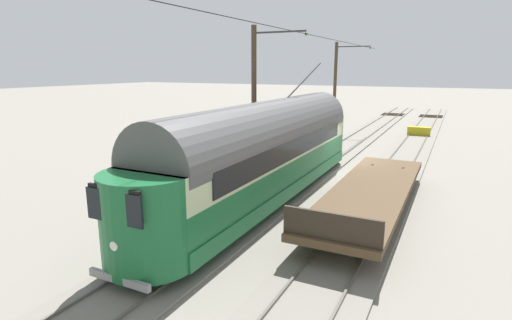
{
  "coord_description": "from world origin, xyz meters",
  "views": [
    {
      "loc": [
        -4.94,
        20.73,
        5.63
      ],
      "look_at": [
        2.61,
        5.64,
        1.78
      ],
      "focal_mm": 28.36,
      "sensor_mm": 36.0,
      "label": 1
    }
  ],
  "objects_px": {
    "vintage_streetcar": "(267,150)",
    "track_end_bumper": "(419,132)",
    "catenary_pole_mid_near": "(255,97)",
    "catenary_pole_foreground": "(336,86)",
    "flatcar_adjacent": "(370,192)"
  },
  "relations": [
    {
      "from": "catenary_pole_foreground",
      "to": "vintage_streetcar",
      "type": "bearing_deg",
      "value": 97.86
    },
    {
      "from": "track_end_bumper",
      "to": "catenary_pole_foreground",
      "type": "bearing_deg",
      "value": 6.03
    },
    {
      "from": "catenary_pole_mid_near",
      "to": "track_end_bumper",
      "type": "bearing_deg",
      "value": -113.15
    },
    {
      "from": "flatcar_adjacent",
      "to": "catenary_pole_foreground",
      "type": "height_order",
      "value": "catenary_pole_foreground"
    },
    {
      "from": "track_end_bumper",
      "to": "catenary_pole_mid_near",
      "type": "bearing_deg",
      "value": 66.85
    },
    {
      "from": "vintage_streetcar",
      "to": "catenary_pole_mid_near",
      "type": "xyz_separation_m",
      "value": [
        2.81,
        -4.49,
        1.83
      ]
    },
    {
      "from": "flatcar_adjacent",
      "to": "catenary_pole_foreground",
      "type": "distance_m",
      "value": 21.38
    },
    {
      "from": "catenary_pole_mid_near",
      "to": "track_end_bumper",
      "type": "xyz_separation_m",
      "value": [
        -7.09,
        -16.59,
        -3.69
      ]
    },
    {
      "from": "catenary_pole_foreground",
      "to": "catenary_pole_mid_near",
      "type": "distance_m",
      "value": 15.84
    },
    {
      "from": "catenary_pole_mid_near",
      "to": "catenary_pole_foreground",
      "type": "bearing_deg",
      "value": -90.0
    },
    {
      "from": "catenary_pole_foreground",
      "to": "catenary_pole_mid_near",
      "type": "bearing_deg",
      "value": 90.0
    },
    {
      "from": "catenary_pole_foreground",
      "to": "track_end_bumper",
      "type": "bearing_deg",
      "value": -173.97
    },
    {
      "from": "catenary_pole_mid_near",
      "to": "track_end_bumper",
      "type": "height_order",
      "value": "catenary_pole_mid_near"
    },
    {
      "from": "vintage_streetcar",
      "to": "track_end_bumper",
      "type": "relative_size",
      "value": 9.66
    },
    {
      "from": "flatcar_adjacent",
      "to": "vintage_streetcar",
      "type": "bearing_deg",
      "value": 5.72
    }
  ]
}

